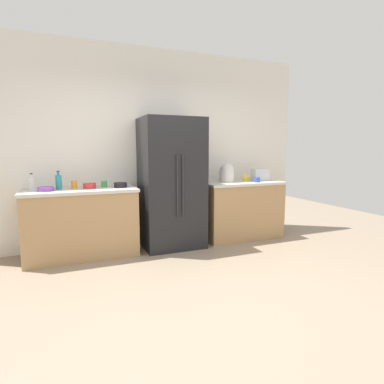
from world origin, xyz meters
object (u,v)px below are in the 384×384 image
object	(u,v)px
bottle_a	(32,183)
bowl_a	(46,189)
toaster	(260,175)
cup_a	(74,185)
refrigerator	(172,183)
cup_c	(104,184)
bowl_c	(120,185)
cup_b	(257,180)
bowl_b	(89,186)
rice_cooker	(227,173)
cup_d	(245,178)
bottle_b	(59,182)

from	to	relation	value
bottle_a	bowl_a	xyz separation A→B (m)	(0.17, -0.16, -0.06)
toaster	bowl_a	distance (m)	3.23
toaster	cup_a	distance (m)	2.89
bottle_a	cup_a	xyz separation A→B (m)	(0.51, -0.03, -0.03)
refrigerator	cup_a	xyz separation A→B (m)	(-1.34, 0.10, 0.03)
cup_c	bowl_c	bearing A→B (deg)	-30.60
cup_c	bowl_a	world-z (taller)	cup_c
cup_b	bowl_a	world-z (taller)	cup_b
toaster	bottle_a	size ratio (longest dim) A/B	1.23
toaster	bowl_b	size ratio (longest dim) A/B	1.65
refrigerator	cup_a	bearing A→B (deg)	175.72
cup_c	bowl_b	size ratio (longest dim) A/B	0.52
refrigerator	bowl_b	size ratio (longest dim) A/B	11.47
cup_b	bowl_a	size ratio (longest dim) A/B	0.47
cup_a	bowl_c	size ratio (longest dim) A/B	0.61
refrigerator	bowl_a	distance (m)	1.68
bowl_c	bottle_a	bearing A→B (deg)	173.14
bottle_a	cup_a	bearing A→B (deg)	-3.93
rice_cooker	cup_a	world-z (taller)	rice_cooker
cup_a	cup_b	bearing A→B (deg)	-4.87
toaster	cup_d	world-z (taller)	toaster
cup_c	bowl_a	size ratio (longest dim) A/B	0.43
cup_a	bowl_c	distance (m)	0.60
bowl_a	bowl_b	distance (m)	0.53
cup_a	cup_c	xyz separation A→B (m)	(0.39, 0.02, -0.01)
bowl_b	bowl_c	xyz separation A→B (m)	(0.40, -0.04, -0.00)
cup_c	bowl_a	bearing A→B (deg)	-168.65
bottle_a	bowl_b	size ratio (longest dim) A/B	1.34
cup_d	bowl_b	world-z (taller)	cup_d
bottle_b	cup_a	bearing A→B (deg)	7.69
toaster	cup_a	size ratio (longest dim) A/B	2.52
cup_b	cup_d	distance (m)	0.23
cup_d	bottle_a	bearing A→B (deg)	179.03
refrigerator	cup_b	xyz separation A→B (m)	(1.39, -0.13, 0.02)
rice_cooker	cup_d	bearing A→B (deg)	-0.89
bottle_a	toaster	bearing A→B (deg)	-1.80
cup_b	refrigerator	bearing A→B (deg)	174.56
bottle_a	cup_c	world-z (taller)	bottle_a
rice_cooker	bowl_c	world-z (taller)	rice_cooker
toaster	bottle_a	bearing A→B (deg)	178.20
cup_d	bowl_a	world-z (taller)	cup_d
bowl_b	refrigerator	bearing A→B (deg)	-2.34
cup_b	cup_c	bearing A→B (deg)	173.79
toaster	bowl_b	distance (m)	2.70
bottle_a	cup_d	bearing A→B (deg)	-0.97
refrigerator	cup_c	distance (m)	0.95
cup_a	cup_b	world-z (taller)	cup_a
bowl_a	toaster	bearing A→B (deg)	0.95
bottle_a	cup_d	size ratio (longest dim) A/B	2.22
refrigerator	bottle_b	world-z (taller)	refrigerator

